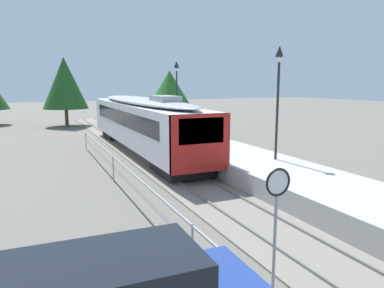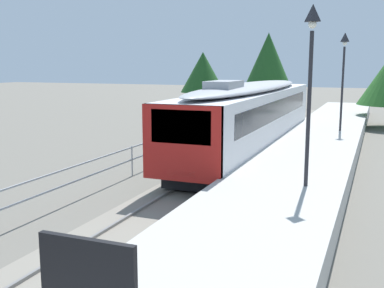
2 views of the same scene
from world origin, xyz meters
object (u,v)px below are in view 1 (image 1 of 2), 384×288
commuter_train (142,120)px  platform_lamp_far_end (177,82)px  speed_limit_sign (277,199)px  platform_lamp_mid_platform (278,81)px

commuter_train → platform_lamp_far_end: bearing=45.0°
platform_lamp_far_end → speed_limit_sign: 21.94m
platform_lamp_mid_platform → speed_limit_sign: platform_lamp_mid_platform is taller
commuter_train → platform_lamp_mid_platform: 10.03m
platform_lamp_mid_platform → platform_lamp_far_end: (0.00, 12.89, 0.00)m
speed_limit_sign → platform_lamp_mid_platform: bearing=52.9°
platform_lamp_mid_platform → speed_limit_sign: 10.39m
speed_limit_sign → platform_lamp_far_end: bearing=73.8°
platform_lamp_mid_platform → platform_lamp_far_end: bearing=90.0°
platform_lamp_mid_platform → platform_lamp_far_end: same height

